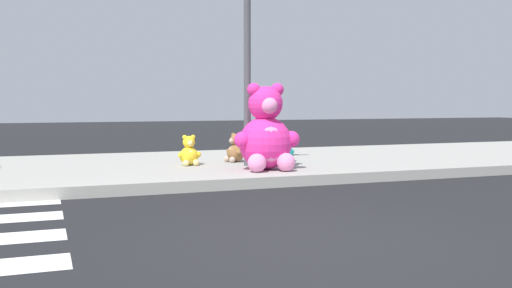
{
  "coord_description": "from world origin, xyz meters",
  "views": [
    {
      "loc": [
        -1.99,
        -4.04,
        1.15
      ],
      "look_at": [
        0.85,
        3.6,
        0.55
      ],
      "focal_mm": 40.34,
      "sensor_mm": 36.0,
      "label": 1
    }
  ],
  "objects_px": {
    "plush_brown": "(235,150)",
    "plush_teal": "(284,151)",
    "sign_pole": "(247,57)",
    "plush_yellow": "(189,153)",
    "plush_pink_large": "(266,135)"
  },
  "relations": [
    {
      "from": "plush_teal",
      "to": "plush_brown",
      "type": "bearing_deg",
      "value": 155.61
    },
    {
      "from": "plush_pink_large",
      "to": "plush_teal",
      "type": "xyz_separation_m",
      "value": [
        0.65,
        0.86,
        -0.32
      ]
    },
    {
      "from": "plush_pink_large",
      "to": "plush_brown",
      "type": "height_order",
      "value": "plush_pink_large"
    },
    {
      "from": "plush_pink_large",
      "to": "plush_brown",
      "type": "distance_m",
      "value": 1.24
    },
    {
      "from": "plush_brown",
      "to": "plush_teal",
      "type": "bearing_deg",
      "value": -24.39
    },
    {
      "from": "sign_pole",
      "to": "plush_yellow",
      "type": "distance_m",
      "value": 1.76
    },
    {
      "from": "plush_brown",
      "to": "plush_teal",
      "type": "distance_m",
      "value": 0.81
    },
    {
      "from": "plush_yellow",
      "to": "sign_pole",
      "type": "bearing_deg",
      "value": -23.92
    },
    {
      "from": "sign_pole",
      "to": "plush_pink_large",
      "type": "xyz_separation_m",
      "value": [
        0.09,
        -0.59,
        -1.19
      ]
    },
    {
      "from": "plush_teal",
      "to": "plush_pink_large",
      "type": "bearing_deg",
      "value": -127.27
    },
    {
      "from": "plush_brown",
      "to": "sign_pole",
      "type": "bearing_deg",
      "value": -89.61
    },
    {
      "from": "plush_pink_large",
      "to": "plush_teal",
      "type": "relative_size",
      "value": 2.61
    },
    {
      "from": "sign_pole",
      "to": "plush_teal",
      "type": "distance_m",
      "value": 1.69
    },
    {
      "from": "sign_pole",
      "to": "plush_yellow",
      "type": "xyz_separation_m",
      "value": [
        -0.84,
        0.37,
        -1.51
      ]
    },
    {
      "from": "plush_pink_large",
      "to": "plush_yellow",
      "type": "xyz_separation_m",
      "value": [
        -0.93,
        0.96,
        -0.32
      ]
    }
  ]
}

